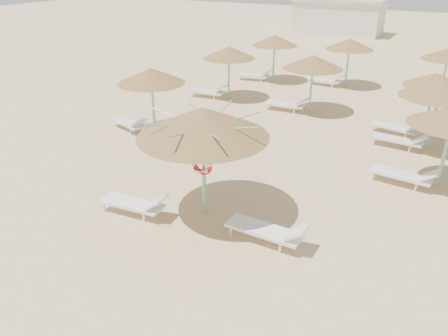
% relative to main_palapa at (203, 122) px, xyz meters
% --- Properties ---
extents(ground, '(120.00, 120.00, 0.00)m').
position_rel_main_palapa_xyz_m(ground, '(0.34, 0.00, -2.78)').
color(ground, '#D6B382').
rests_on(ground, ground).
extents(main_palapa, '(3.56, 3.56, 3.19)m').
position_rel_main_palapa_xyz_m(main_palapa, '(0.00, 0.00, 0.00)').
color(main_palapa, '#74C9A9').
rests_on(main_palapa, ground).
extents(lounger_main_a, '(2.08, 0.77, 0.74)m').
position_rel_main_palapa_xyz_m(lounger_main_a, '(-1.70, -0.99, -2.42)').
color(lounger_main_a, white).
rests_on(lounger_main_a, ground).
extents(lounger_main_b, '(2.17, 0.72, 0.78)m').
position_rel_main_palapa_xyz_m(lounger_main_b, '(2.20, -0.46, -2.40)').
color(lounger_main_b, white).
rests_on(lounger_main_b, ground).
extents(palapa_field, '(19.99, 13.83, 2.72)m').
position_rel_main_palapa_xyz_m(palapa_field, '(2.16, 9.97, -0.46)').
color(palapa_field, '#74C9A9').
rests_on(palapa_field, ground).
extents(service_hut, '(8.40, 4.40, 3.25)m').
position_rel_main_palapa_xyz_m(service_hut, '(-5.66, 35.00, -1.13)').
color(service_hut, silver).
rests_on(service_hut, ground).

